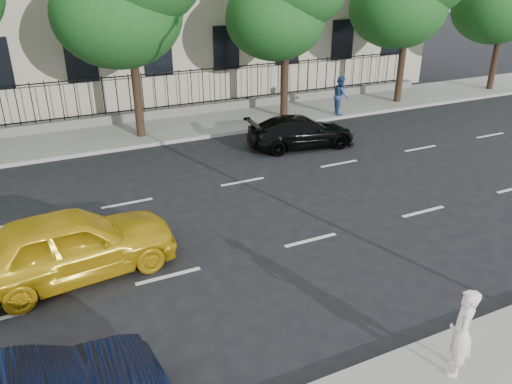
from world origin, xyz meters
The scene contains 8 objects.
ground centered at (0.00, 0.00, 0.00)m, with size 120.00×120.00×0.00m, color black.
far_sidewalk centered at (0.00, 14.00, 0.07)m, with size 60.00×4.00×0.15m, color gray.
lane_markings centered at (0.00, 4.75, 0.01)m, with size 49.60×4.62×0.01m, color silver, non-canonical shape.
iron_fence centered at (0.00, 15.70, 0.65)m, with size 30.00×0.50×2.20m.
yellow_taxi centered at (-6.01, 3.54, 0.84)m, with size 1.98×4.93×1.68m, color gold.
black_sedan centered at (3.68, 9.33, 0.65)m, with size 1.82×4.48×1.30m, color black.
woman_near centered at (-0.29, -2.88, 1.02)m, with size 0.63×0.41×1.73m, color white.
pedestrian_far centered at (7.70, 12.40, 1.08)m, with size 0.90×0.70×1.86m, color navy.
Camera 1 is at (-6.48, -7.52, 6.80)m, focal length 35.00 mm.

